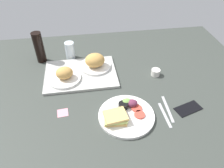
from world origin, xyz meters
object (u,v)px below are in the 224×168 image
at_px(bread_plate_near, 64,75).
at_px(bread_plate_far, 95,62).
at_px(fork, 165,115).
at_px(cell_phone, 188,108).
at_px(plate_with_salad, 125,114).
at_px(drinking_glass, 70,50).
at_px(espresso_cup, 156,72).
at_px(serving_tray, 81,74).
at_px(knife, 168,109).
at_px(soda_bottle, 39,47).
at_px(sticky_note, 63,113).

bearing_deg(bread_plate_near, bread_plate_far, 26.38).
bearing_deg(fork, cell_phone, -81.90).
xyz_separation_m(plate_with_salad, drinking_glass, (-0.27, 0.60, 0.04)).
distance_m(bread_plate_far, fork, 0.56).
height_order(plate_with_salad, espresso_cup, plate_with_salad).
relative_size(serving_tray, plate_with_salad, 1.56).
height_order(bread_plate_far, espresso_cup, bread_plate_far).
distance_m(plate_with_salad, knife, 0.24).
relative_size(bread_plate_far, soda_bottle, 0.94).
relative_size(soda_bottle, knife, 1.12).
bearing_deg(plate_with_salad, sticky_note, 167.50).
distance_m(bread_plate_near, soda_bottle, 0.31).
bearing_deg(knife, sticky_note, 86.87).
bearing_deg(plate_with_salad, bread_plate_near, 132.91).
bearing_deg(cell_phone, knife, 154.26).
height_order(soda_bottle, cell_phone, soda_bottle).
bearing_deg(sticky_note, cell_phone, -6.12).
distance_m(bread_plate_near, fork, 0.63).
bearing_deg(bread_plate_far, bread_plate_near, -153.62).
relative_size(serving_tray, soda_bottle, 2.11).
distance_m(plate_with_salad, sticky_note, 0.33).
relative_size(drinking_glass, cell_phone, 0.83).
bearing_deg(plate_with_salad, serving_tray, 118.99).
height_order(bread_plate_near, espresso_cup, bread_plate_near).
bearing_deg(soda_bottle, sticky_note, -73.41).
bearing_deg(soda_bottle, bread_plate_far, -23.38).
bearing_deg(drinking_glass, sticky_note, -94.89).
relative_size(knife, cell_phone, 1.32).
relative_size(plate_with_salad, knife, 1.52).
xyz_separation_m(soda_bottle, sticky_note, (0.15, -0.51, -0.11)).
bearing_deg(bread_plate_far, soda_bottle, 156.62).
xyz_separation_m(serving_tray, cell_phone, (0.56, -0.38, -0.00)).
distance_m(drinking_glass, cell_phone, 0.86).
distance_m(bread_plate_far, espresso_cup, 0.39).
height_order(knife, cell_phone, cell_phone).
xyz_separation_m(bread_plate_far, fork, (0.32, -0.45, -0.05)).
xyz_separation_m(bread_plate_far, sticky_note, (-0.21, -0.36, -0.06)).
height_order(drinking_glass, cell_phone, drinking_glass).
bearing_deg(cell_phone, soda_bottle, 127.22).
bearing_deg(fork, sticky_note, 78.19).
bearing_deg(soda_bottle, knife, -38.75).
height_order(bread_plate_near, cell_phone, bread_plate_near).
distance_m(bread_plate_near, espresso_cup, 0.57).
bearing_deg(espresso_cup, sticky_note, -157.32).
xyz_separation_m(serving_tray, fork, (0.42, -0.41, -0.01)).
bearing_deg(serving_tray, bread_plate_far, 25.02).
bearing_deg(soda_bottle, espresso_cup, -20.34).
bearing_deg(knife, fork, 145.64).
bearing_deg(drinking_glass, cell_phone, -43.91).
bearing_deg(sticky_note, plate_with_salad, -12.50).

